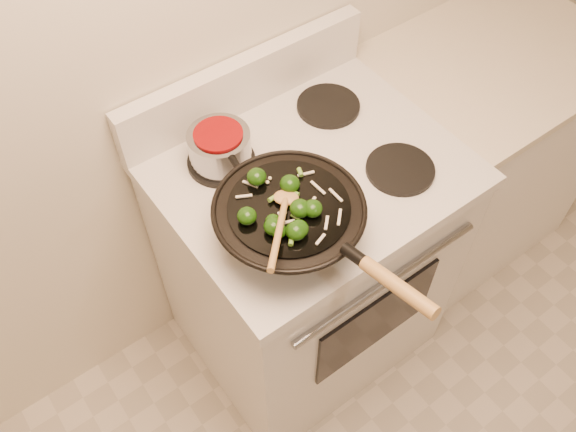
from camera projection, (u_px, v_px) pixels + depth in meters
stove at (306, 260)px, 1.96m from camera, size 0.78×0.67×1.08m
counter_unit at (465, 155)px, 2.26m from camera, size 0.83×0.62×0.91m
wok at (290, 220)px, 1.40m from camera, size 0.35×0.59×0.18m
stirfry at (284, 210)px, 1.34m from camera, size 0.23×0.25×0.04m
wooden_spoon at (282, 217)px, 1.31m from camera, size 0.21×0.22×0.08m
saucepan at (220, 147)px, 1.56m from camera, size 0.16×0.26×0.10m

